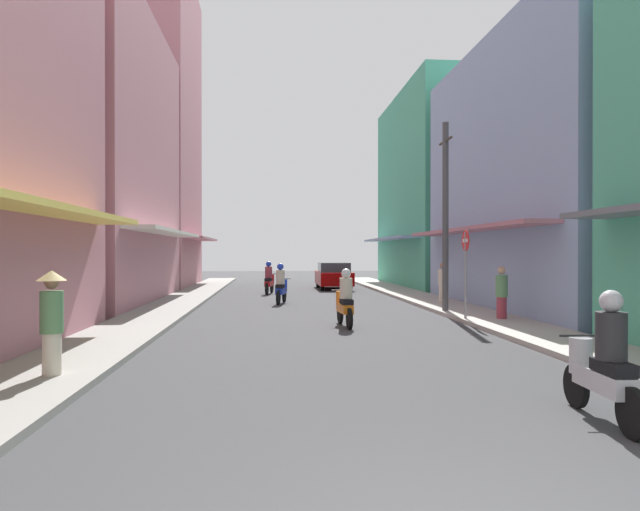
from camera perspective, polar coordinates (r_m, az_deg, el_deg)
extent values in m
plane|color=#38383A|center=(18.81, -0.70, -5.82)|extent=(84.73, 84.73, 0.00)
cube|color=gray|center=(19.10, -15.85, -5.56)|extent=(1.94, 46.51, 0.12)
cube|color=#ADA89E|center=(19.80, 13.90, -5.35)|extent=(1.94, 46.51, 0.12)
cube|color=#EFD159|center=(10.09, -28.85, 4.76)|extent=(1.10, 12.24, 0.12)
cube|color=#B7727F|center=(24.22, -23.37, 8.86)|extent=(6.00, 11.53, 11.24)
cube|color=silver|center=(23.10, -15.09, 2.26)|extent=(1.10, 10.37, 0.12)
cube|color=#B7727F|center=(34.75, -17.78, 11.77)|extent=(6.00, 8.61, 17.84)
cube|color=#B7727F|center=(33.46, -11.91, 1.66)|extent=(1.10, 7.75, 0.12)
cube|color=#8CA5CC|center=(21.98, 23.35, 7.41)|extent=(6.00, 12.59, 9.47)
cube|color=#B7727F|center=(20.41, 14.64, 2.52)|extent=(1.10, 11.33, 0.12)
cube|color=#4CB28C|center=(34.22, 12.76, 6.37)|extent=(6.00, 12.05, 11.24)
cube|color=#8CA5CC|center=(33.14, 6.98, 1.68)|extent=(1.10, 10.84, 0.12)
cylinder|color=black|center=(22.85, -3.63, -4.03)|extent=(0.19, 0.56, 0.56)
cylinder|color=black|center=(21.62, -4.24, -4.27)|extent=(0.19, 0.56, 0.56)
cube|color=#1E38B7|center=(22.17, -3.96, -3.59)|extent=(0.48, 1.04, 0.24)
cube|color=black|center=(21.96, -4.05, -3.10)|extent=(0.39, 0.61, 0.14)
cylinder|color=#1E38B7|center=(22.70, -3.69, -2.99)|extent=(0.28, 0.28, 0.45)
cylinder|color=black|center=(22.68, -3.69, -2.36)|extent=(0.54, 0.14, 0.03)
cylinder|color=beige|center=(21.99, -4.03, -2.19)|extent=(0.34, 0.34, 0.55)
sphere|color=#1E38B7|center=(21.98, -4.03, -1.15)|extent=(0.26, 0.26, 0.26)
cylinder|color=black|center=(15.97, 2.04, -5.90)|extent=(0.12, 0.56, 0.56)
cylinder|color=black|center=(14.76, 2.99, -6.42)|extent=(0.12, 0.56, 0.56)
cube|color=orange|center=(15.29, 2.54, -5.35)|extent=(0.35, 1.02, 0.24)
cube|color=black|center=(15.08, 2.69, -4.67)|extent=(0.32, 0.58, 0.14)
cylinder|color=orange|center=(15.81, 2.13, -4.44)|extent=(0.28, 0.28, 0.45)
cylinder|color=black|center=(15.79, 2.13, -3.53)|extent=(0.55, 0.07, 0.03)
cylinder|color=beige|center=(15.10, 2.65, -3.33)|extent=(0.34, 0.34, 0.55)
sphere|color=silver|center=(15.08, 2.65, -1.81)|extent=(0.26, 0.26, 0.26)
cylinder|color=black|center=(8.19, 24.46, -11.91)|extent=(0.11, 0.56, 0.56)
cylinder|color=black|center=(7.12, 29.06, -13.79)|extent=(0.11, 0.56, 0.56)
cube|color=#B2B2B7|center=(7.56, 26.78, -11.25)|extent=(0.33, 1.01, 0.24)
cube|color=black|center=(7.35, 27.55, -9.99)|extent=(0.31, 0.57, 0.14)
cylinder|color=#B2B2B7|center=(8.00, 24.87, -9.14)|extent=(0.28, 0.28, 0.45)
cylinder|color=black|center=(7.96, 24.88, -7.37)|extent=(0.55, 0.06, 0.03)
cylinder|color=#262628|center=(7.34, 27.36, -7.24)|extent=(0.34, 0.34, 0.55)
sphere|color=#B2B2B7|center=(7.30, 27.37, -4.13)|extent=(0.26, 0.26, 0.26)
cylinder|color=black|center=(28.06, -4.90, -3.22)|extent=(0.18, 0.57, 0.56)
cylinder|color=black|center=(26.83, -5.40, -3.38)|extent=(0.18, 0.57, 0.56)
cube|color=red|center=(27.38, -5.17, -2.85)|extent=(0.46, 1.03, 0.24)
cube|color=black|center=(27.18, -5.25, -2.45)|extent=(0.38, 0.60, 0.14)
cylinder|color=red|center=(27.91, -4.95, -2.38)|extent=(0.28, 0.28, 0.45)
cylinder|color=black|center=(27.90, -4.95, -1.86)|extent=(0.55, 0.13, 0.03)
cylinder|color=#99333F|center=(27.21, -5.23, -1.71)|extent=(0.34, 0.34, 0.55)
sphere|color=#1E38B7|center=(27.20, -5.23, -0.86)|extent=(0.26, 0.26, 0.26)
cube|color=#8C0000|center=(31.00, 1.37, -2.29)|extent=(1.78, 4.11, 0.70)
cube|color=#333D47|center=(30.83, 1.41, -1.28)|extent=(1.61, 2.11, 0.60)
cylinder|color=black|center=(32.19, -0.21, -2.69)|extent=(0.18, 0.64, 0.64)
cylinder|color=black|center=(32.35, 2.45, -2.68)|extent=(0.18, 0.64, 0.64)
cylinder|color=black|center=(29.70, 0.21, -2.95)|extent=(0.18, 0.64, 0.64)
cylinder|color=black|center=(29.88, 3.08, -2.93)|extent=(0.18, 0.64, 0.64)
cylinder|color=beige|center=(21.72, 12.29, -4.02)|extent=(0.28, 0.28, 0.74)
cylinder|color=beige|center=(21.68, 12.29, -2.21)|extent=(0.34, 0.34, 0.63)
sphere|color=#9E7256|center=(21.67, 12.30, -1.01)|extent=(0.22, 0.22, 0.22)
cylinder|color=beige|center=(9.74, -25.49, -9.33)|extent=(0.28, 0.28, 0.77)
cylinder|color=#598C59|center=(9.65, -25.50, -5.18)|extent=(0.34, 0.34, 0.65)
sphere|color=#9E7256|center=(9.61, -25.50, -2.43)|extent=(0.22, 0.22, 0.22)
cone|color=#D1B77A|center=(9.61, -25.51, -1.83)|extent=(0.44, 0.44, 0.16)
cylinder|color=#99333F|center=(16.97, 17.89, -5.25)|extent=(0.28, 0.28, 0.74)
cylinder|color=#598C59|center=(16.92, 17.89, -2.97)|extent=(0.34, 0.34, 0.62)
sphere|color=tan|center=(16.90, 17.89, -1.44)|extent=(0.22, 0.22, 0.22)
cylinder|color=#4C4C4F|center=(18.79, 12.57, 3.69)|extent=(0.20, 0.20, 6.23)
cylinder|color=#3F382D|center=(19.11, 12.58, 11.24)|extent=(0.08, 1.20, 0.08)
cylinder|color=gray|center=(16.67, 14.50, -2.14)|extent=(0.07, 0.07, 2.60)
cylinder|color=red|center=(16.65, 14.50, 1.47)|extent=(0.02, 0.60, 0.60)
cube|color=white|center=(16.65, 14.50, 1.47)|extent=(0.03, 0.40, 0.10)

